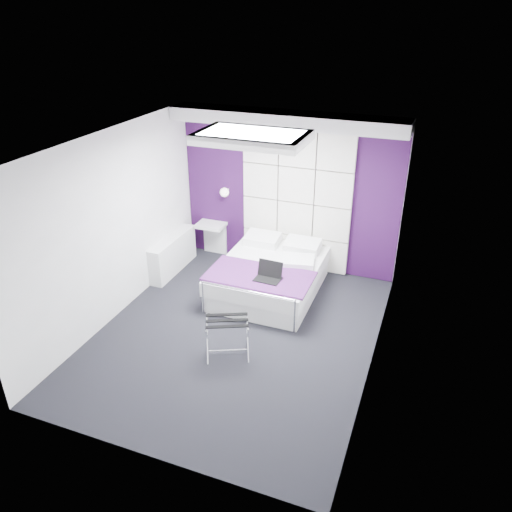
{
  "coord_description": "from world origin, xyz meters",
  "views": [
    {
      "loc": [
        2.22,
        -5.1,
        4.01
      ],
      "look_at": [
        0.15,
        0.35,
        1.05
      ],
      "focal_mm": 35.0,
      "sensor_mm": 36.0,
      "label": 1
    }
  ],
  "objects_px": {
    "wall_lamp": "(225,192)",
    "nightstand": "(211,225)",
    "radiator": "(173,254)",
    "bed": "(270,276)",
    "luggage_rack": "(227,337)",
    "laptop": "(269,275)"
  },
  "relations": [
    {
      "from": "luggage_rack",
      "to": "nightstand",
      "type": "bearing_deg",
      "value": 94.57
    },
    {
      "from": "radiator",
      "to": "luggage_rack",
      "type": "height_order",
      "value": "radiator"
    },
    {
      "from": "wall_lamp",
      "to": "nightstand",
      "type": "height_order",
      "value": "wall_lamp"
    },
    {
      "from": "radiator",
      "to": "bed",
      "type": "height_order",
      "value": "bed"
    },
    {
      "from": "wall_lamp",
      "to": "radiator",
      "type": "distance_m",
      "value": 1.35
    },
    {
      "from": "wall_lamp",
      "to": "laptop",
      "type": "bearing_deg",
      "value": -46.8
    },
    {
      "from": "radiator",
      "to": "laptop",
      "type": "height_order",
      "value": "laptop"
    },
    {
      "from": "radiator",
      "to": "nightstand",
      "type": "relative_size",
      "value": 2.48
    },
    {
      "from": "radiator",
      "to": "nightstand",
      "type": "distance_m",
      "value": 0.86
    },
    {
      "from": "laptop",
      "to": "wall_lamp",
      "type": "bearing_deg",
      "value": 135.95
    },
    {
      "from": "wall_lamp",
      "to": "nightstand",
      "type": "xyz_separation_m",
      "value": [
        -0.27,
        -0.04,
        -0.63
      ]
    },
    {
      "from": "wall_lamp",
      "to": "laptop",
      "type": "xyz_separation_m",
      "value": [
        1.24,
        -1.32,
        -0.64
      ]
    },
    {
      "from": "luggage_rack",
      "to": "radiator",
      "type": "bearing_deg",
      "value": 110.42
    },
    {
      "from": "nightstand",
      "to": "bed",
      "type": "bearing_deg",
      "value": -30.48
    },
    {
      "from": "wall_lamp",
      "to": "laptop",
      "type": "relative_size",
      "value": 0.41
    },
    {
      "from": "wall_lamp",
      "to": "radiator",
      "type": "bearing_deg",
      "value": -130.1
    },
    {
      "from": "nightstand",
      "to": "laptop",
      "type": "relative_size",
      "value": 1.33
    },
    {
      "from": "nightstand",
      "to": "luggage_rack",
      "type": "bearing_deg",
      "value": -60.63
    },
    {
      "from": "wall_lamp",
      "to": "bed",
      "type": "distance_m",
      "value": 1.67
    },
    {
      "from": "nightstand",
      "to": "luggage_rack",
      "type": "distance_m",
      "value": 2.84
    },
    {
      "from": "nightstand",
      "to": "laptop",
      "type": "bearing_deg",
      "value": -40.27
    },
    {
      "from": "nightstand",
      "to": "luggage_rack",
      "type": "height_order",
      "value": "nightstand"
    }
  ]
}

